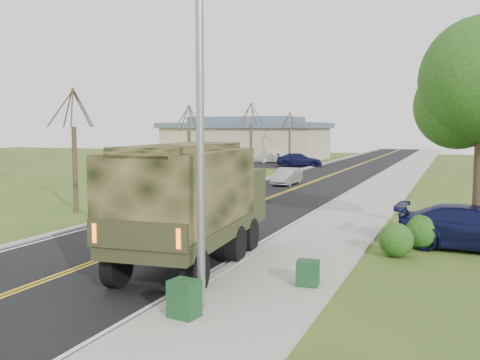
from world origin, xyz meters
The scene contains 20 objects.
ground centered at (0.00, 0.00, 0.00)m, with size 160.00×160.00×0.00m, color #374F1A.
road centered at (0.00, 40.00, 0.01)m, with size 8.00×120.00×0.01m, color black.
curb_right centered at (4.15, 40.00, 0.06)m, with size 0.30×120.00×0.12m, color #9E998E.
sidewalk_right centered at (5.90, 40.00, 0.05)m, with size 3.20×120.00×0.10m, color #9E998E.
curb_left centered at (-4.15, 40.00, 0.05)m, with size 0.30×120.00×0.10m, color #9E998E.
street_light centered at (4.90, -0.50, 4.43)m, with size 1.65×0.22×8.00m.
bare_tree_a centered at (-7.00, 10.00, 2.63)m, with size 1.93×2.26×6.08m.
bare_tree_b centered at (-7.00, 22.00, 2.48)m, with size 1.83×2.14×5.73m.
bare_tree_c centered at (-7.00, 34.00, 2.78)m, with size 2.04×2.39×6.42m.
bare_tree_d centered at (-7.00, 46.00, 2.55)m, with size 1.88×2.20×5.91m.
commercial_building centered at (-15.98, 55.97, 2.69)m, with size 25.50×21.50×5.65m.
military_truck centered at (3.02, 2.92, 2.10)m, with size 3.17×7.55×3.67m.
suv_champagne centered at (-0.80, 15.38, 0.62)m, with size 2.05×4.44×1.23m, color #987E55.
sedan_silver centered at (-1.22, 26.20, 0.62)m, with size 1.30×3.74×1.23m, color #ACADB1.
pickup_navy centered at (10.87, 8.52, 0.75)m, with size 2.11×5.18×1.50m, color #10143C.
utility_box_near centered at (4.93, -1.18, 0.50)m, with size 0.60×0.50×0.80m, color #17421E.
utility_box_far centered at (6.78, 2.05, 0.43)m, with size 0.55×0.45×0.65m, color #174223.
lot_car_dark centered at (-12.66, 42.67, 0.60)m, with size 1.41×3.51×1.20m, color black.
lot_car_silver centered at (-10.03, 49.27, 0.58)m, with size 1.24×3.55×1.17m, color #B1B1B6.
lot_car_navy centered at (-5.58, 44.89, 0.72)m, with size 2.01×4.95×1.44m, color #10113B.
Camera 1 is at (10.19, -10.99, 4.11)m, focal length 40.00 mm.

